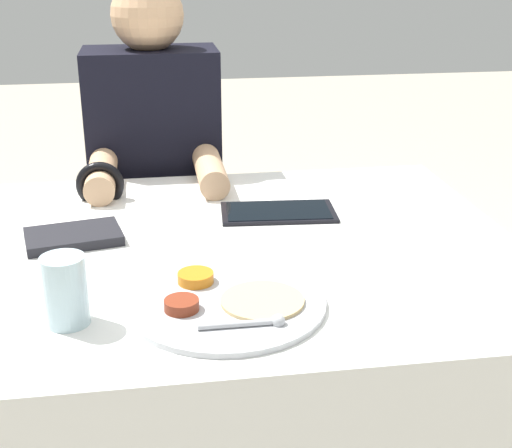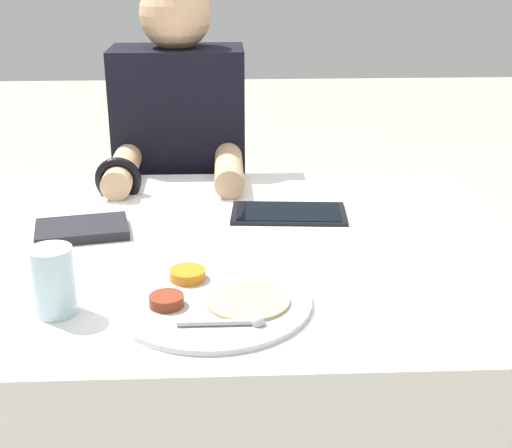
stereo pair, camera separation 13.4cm
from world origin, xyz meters
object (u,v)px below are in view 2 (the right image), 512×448
at_px(tablet_device, 289,213).
at_px(drinking_glass, 53,281).
at_px(red_notebook, 82,230).
at_px(person_diner, 183,215).
at_px(thali_tray, 213,300).

xyz_separation_m(tablet_device, drinking_glass, (-0.41, -0.42, 0.05)).
height_order(red_notebook, drinking_glass, drinking_glass).
relative_size(red_notebook, person_diner, 0.17).
relative_size(tablet_device, person_diner, 0.21).
bearing_deg(tablet_device, red_notebook, -168.41).
xyz_separation_m(red_notebook, tablet_device, (0.43, 0.09, -0.00)).
bearing_deg(drinking_glass, tablet_device, 45.83).
xyz_separation_m(thali_tray, drinking_glass, (-0.25, -0.02, 0.05)).
bearing_deg(thali_tray, drinking_glass, -175.65).
bearing_deg(person_diner, drinking_glass, -100.00).
distance_m(thali_tray, red_notebook, 0.41).
height_order(thali_tray, tablet_device, thali_tray).
height_order(red_notebook, tablet_device, red_notebook).
distance_m(person_diner, drinking_glass, 0.90).
height_order(person_diner, drinking_glass, person_diner).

